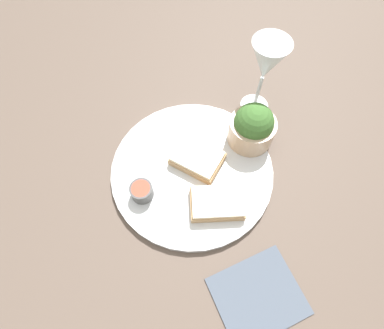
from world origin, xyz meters
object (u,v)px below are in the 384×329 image
Objects in this scene: sauce_ramekin at (142,191)px; napkin at (258,296)px; wine_glass at (266,64)px; cheese_toast_far at (217,203)px; cheese_toast_near at (197,158)px; salad_bowl at (252,127)px.

sauce_ramekin is 0.29m from napkin.
sauce_ramekin is at bearing 45.83° from wine_glass.
wine_glass is 0.98× the size of napkin.
wine_glass reaches higher than cheese_toast_far.
napkin is (0.01, 0.42, -0.13)m from wine_glass.
sauce_ramekin is 0.15m from cheese_toast_far.
cheese_toast_far is at bearing 173.75° from sauce_ramekin.
sauce_ramekin is 0.37× the size of cheese_toast_near.
cheese_toast_far is 0.29m from wine_glass.
cheese_toast_far is at bearing 113.58° from cheese_toast_near.
wine_glass reaches higher than cheese_toast_near.
wine_glass is at bearing -128.52° from cheese_toast_near.
napkin is (-0.01, 0.32, -0.06)m from salad_bowl.
salad_bowl reaches higher than cheese_toast_near.
cheese_toast_far is (-0.04, 0.10, -0.00)m from cheese_toast_near.
wine_glass is (-0.02, -0.10, 0.08)m from salad_bowl.
salad_bowl is 0.18m from cheese_toast_far.
salad_bowl is at bearing 79.48° from wine_glass.
salad_bowl reaches higher than cheese_toast_far.
cheese_toast_near is at bearing 29.23° from salad_bowl.
cheese_toast_near and cheese_toast_far have the same top height.
napkin is (-0.22, 0.18, -0.03)m from sauce_ramekin.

